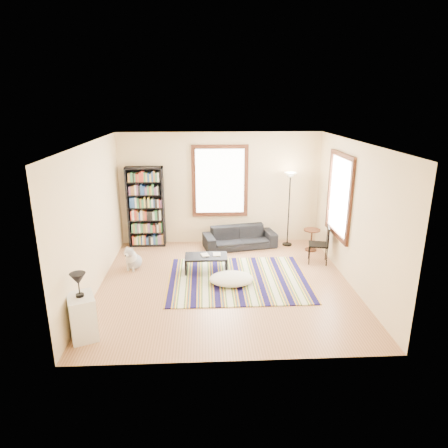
{
  "coord_description": "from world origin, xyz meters",
  "views": [
    {
      "loc": [
        -0.4,
        -7.3,
        3.55
      ],
      "look_at": [
        0.0,
        0.5,
        1.1
      ],
      "focal_mm": 32.0,
      "sensor_mm": 36.0,
      "label": 1
    }
  ],
  "objects_px": {
    "side_table": "(311,240)",
    "dog": "(134,257)",
    "bookshelf": "(146,207)",
    "floor_lamp": "(289,210)",
    "sofa": "(240,237)",
    "white_cabinet": "(83,317)",
    "coffee_table": "(206,264)",
    "floor_cushion": "(231,279)",
    "folding_chair": "(318,244)"
  },
  "relations": [
    {
      "from": "bookshelf",
      "to": "floor_lamp",
      "type": "height_order",
      "value": "bookshelf"
    },
    {
      "from": "floor_cushion",
      "to": "dog",
      "type": "height_order",
      "value": "dog"
    },
    {
      "from": "folding_chair",
      "to": "white_cabinet",
      "type": "relative_size",
      "value": 1.23
    },
    {
      "from": "floor_cushion",
      "to": "folding_chair",
      "type": "distance_m",
      "value": 2.29
    },
    {
      "from": "coffee_table",
      "to": "floor_cushion",
      "type": "xyz_separation_m",
      "value": [
        0.5,
        -0.64,
        -0.07
      ]
    },
    {
      "from": "bookshelf",
      "to": "floor_cushion",
      "type": "xyz_separation_m",
      "value": [
        1.96,
        -2.35,
        -0.89
      ]
    },
    {
      "from": "floor_cushion",
      "to": "bookshelf",
      "type": "bearing_deg",
      "value": 129.93
    },
    {
      "from": "side_table",
      "to": "folding_chair",
      "type": "distance_m",
      "value": 0.77
    },
    {
      "from": "bookshelf",
      "to": "side_table",
      "type": "bearing_deg",
      "value": -8.17
    },
    {
      "from": "sofa",
      "to": "side_table",
      "type": "xyz_separation_m",
      "value": [
        1.73,
        -0.31,
        0.01
      ]
    },
    {
      "from": "sofa",
      "to": "coffee_table",
      "type": "height_order",
      "value": "sofa"
    },
    {
      "from": "sofa",
      "to": "dog",
      "type": "bearing_deg",
      "value": -165.31
    },
    {
      "from": "floor_lamp",
      "to": "dog",
      "type": "xyz_separation_m",
      "value": [
        -3.65,
        -1.29,
        -0.66
      ]
    },
    {
      "from": "sofa",
      "to": "side_table",
      "type": "bearing_deg",
      "value": -21.67
    },
    {
      "from": "floor_cushion",
      "to": "dog",
      "type": "bearing_deg",
      "value": 156.89
    },
    {
      "from": "side_table",
      "to": "dog",
      "type": "relative_size",
      "value": 1.01
    },
    {
      "from": "bookshelf",
      "to": "side_table",
      "type": "relative_size",
      "value": 3.7
    },
    {
      "from": "floor_lamp",
      "to": "side_table",
      "type": "bearing_deg",
      "value": -39.18
    },
    {
      "from": "dog",
      "to": "white_cabinet",
      "type": "bearing_deg",
      "value": -77.3
    },
    {
      "from": "coffee_table",
      "to": "floor_lamp",
      "type": "distance_m",
      "value": 2.69
    },
    {
      "from": "folding_chair",
      "to": "floor_cushion",
      "type": "bearing_deg",
      "value": -139.96
    },
    {
      "from": "sofa",
      "to": "floor_cushion",
      "type": "xyz_separation_m",
      "value": [
        -0.35,
        -2.08,
        -0.15
      ]
    },
    {
      "from": "coffee_table",
      "to": "folding_chair",
      "type": "distance_m",
      "value": 2.57
    },
    {
      "from": "sofa",
      "to": "folding_chair",
      "type": "distance_m",
      "value": 1.99
    },
    {
      "from": "floor_cushion",
      "to": "floor_lamp",
      "type": "bearing_deg",
      "value": 54.09
    },
    {
      "from": "side_table",
      "to": "white_cabinet",
      "type": "height_order",
      "value": "white_cabinet"
    },
    {
      "from": "bookshelf",
      "to": "floor_lamp",
      "type": "distance_m",
      "value": 3.54
    },
    {
      "from": "coffee_table",
      "to": "dog",
      "type": "relative_size",
      "value": 1.68
    },
    {
      "from": "sofa",
      "to": "folding_chair",
      "type": "xyz_separation_m",
      "value": [
        1.68,
        -1.06,
        0.17
      ]
    },
    {
      "from": "floor_cushion",
      "to": "floor_lamp",
      "type": "height_order",
      "value": "floor_lamp"
    },
    {
      "from": "sofa",
      "to": "bookshelf",
      "type": "distance_m",
      "value": 2.45
    },
    {
      "from": "bookshelf",
      "to": "floor_lamp",
      "type": "relative_size",
      "value": 1.08
    },
    {
      "from": "floor_lamp",
      "to": "dog",
      "type": "relative_size",
      "value": 3.47
    },
    {
      "from": "white_cabinet",
      "to": "floor_cushion",
      "type": "bearing_deg",
      "value": 13.38
    },
    {
      "from": "floor_cushion",
      "to": "floor_lamp",
      "type": "relative_size",
      "value": 0.48
    },
    {
      "from": "sofa",
      "to": "white_cabinet",
      "type": "height_order",
      "value": "white_cabinet"
    },
    {
      "from": "folding_chair",
      "to": "sofa",
      "type": "bearing_deg",
      "value": 161.12
    },
    {
      "from": "white_cabinet",
      "to": "dog",
      "type": "height_order",
      "value": "white_cabinet"
    },
    {
      "from": "side_table",
      "to": "coffee_table",
      "type": "bearing_deg",
      "value": -156.44
    },
    {
      "from": "floor_cushion",
      "to": "side_table",
      "type": "xyz_separation_m",
      "value": [
        2.08,
        1.77,
        0.16
      ]
    },
    {
      "from": "white_cabinet",
      "to": "floor_lamp",
      "type": "bearing_deg",
      "value": 22.04
    },
    {
      "from": "dog",
      "to": "bookshelf",
      "type": "bearing_deg",
      "value": 106.01
    },
    {
      "from": "bookshelf",
      "to": "floor_cushion",
      "type": "height_order",
      "value": "bookshelf"
    },
    {
      "from": "white_cabinet",
      "to": "dog",
      "type": "distance_m",
      "value": 2.65
    },
    {
      "from": "floor_lamp",
      "to": "white_cabinet",
      "type": "relative_size",
      "value": 2.66
    },
    {
      "from": "white_cabinet",
      "to": "bookshelf",
      "type": "bearing_deg",
      "value": 61.21
    },
    {
      "from": "bookshelf",
      "to": "floor_cushion",
      "type": "bearing_deg",
      "value": -50.07
    },
    {
      "from": "side_table",
      "to": "white_cabinet",
      "type": "distance_m",
      "value": 5.71
    },
    {
      "from": "coffee_table",
      "to": "side_table",
      "type": "bearing_deg",
      "value": 23.56
    },
    {
      "from": "side_table",
      "to": "folding_chair",
      "type": "bearing_deg",
      "value": -93.79
    }
  ]
}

